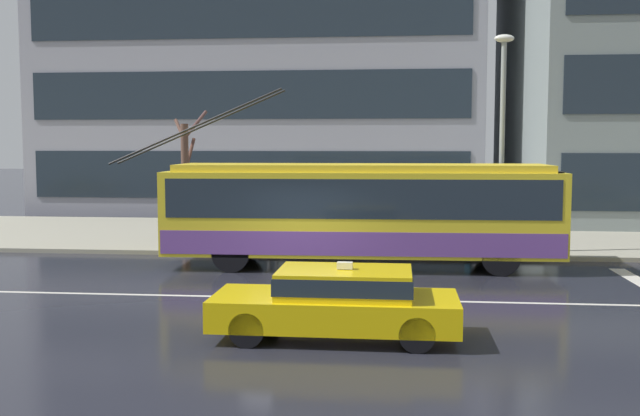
{
  "coord_description": "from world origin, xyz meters",
  "views": [
    {
      "loc": [
        2.33,
        -17.41,
        3.52
      ],
      "look_at": [
        0.25,
        3.24,
        1.68
      ],
      "focal_mm": 40.84,
      "sensor_mm": 36.0,
      "label": 1
    }
  ],
  "objects_px": {
    "bus_shelter": "(326,190)",
    "pedestrian_at_shelter": "(468,200)",
    "street_tree_bare": "(186,174)",
    "street_lamp": "(502,125)",
    "pedestrian_approaching_curb": "(228,217)",
    "taxi_oncoming_near": "(339,300)",
    "trolleybus": "(361,211)"
  },
  "relations": [
    {
      "from": "pedestrian_at_shelter",
      "to": "street_lamp",
      "type": "height_order",
      "value": "street_lamp"
    },
    {
      "from": "taxi_oncoming_near",
      "to": "bus_shelter",
      "type": "distance_m",
      "value": 11.24
    },
    {
      "from": "street_lamp",
      "to": "pedestrian_approaching_curb",
      "type": "bearing_deg",
      "value": 173.47
    },
    {
      "from": "street_tree_bare",
      "to": "pedestrian_approaching_curb",
      "type": "bearing_deg",
      "value": -27.56
    },
    {
      "from": "taxi_oncoming_near",
      "to": "pedestrian_at_shelter",
      "type": "relative_size",
      "value": 2.19
    },
    {
      "from": "trolleybus",
      "to": "bus_shelter",
      "type": "height_order",
      "value": "trolleybus"
    },
    {
      "from": "taxi_oncoming_near",
      "to": "street_tree_bare",
      "type": "xyz_separation_m",
      "value": [
        -6.26,
        11.89,
        1.75
      ]
    },
    {
      "from": "street_lamp",
      "to": "street_tree_bare",
      "type": "xyz_separation_m",
      "value": [
        -10.55,
        1.9,
        -1.64
      ]
    },
    {
      "from": "pedestrian_at_shelter",
      "to": "pedestrian_approaching_curb",
      "type": "relative_size",
      "value": 1.28
    },
    {
      "from": "pedestrian_approaching_curb",
      "to": "street_tree_bare",
      "type": "distance_m",
      "value": 2.36
    },
    {
      "from": "street_tree_bare",
      "to": "trolleybus",
      "type": "bearing_deg",
      "value": -33.71
    },
    {
      "from": "trolleybus",
      "to": "taxi_oncoming_near",
      "type": "relative_size",
      "value": 2.87
    },
    {
      "from": "trolleybus",
      "to": "bus_shelter",
      "type": "distance_m",
      "value": 3.7
    },
    {
      "from": "trolleybus",
      "to": "street_lamp",
      "type": "bearing_deg",
      "value": 28.88
    },
    {
      "from": "bus_shelter",
      "to": "pedestrian_at_shelter",
      "type": "relative_size",
      "value": 1.89
    },
    {
      "from": "bus_shelter",
      "to": "street_tree_bare",
      "type": "distance_m",
      "value": 5.07
    },
    {
      "from": "trolleybus",
      "to": "taxi_oncoming_near",
      "type": "height_order",
      "value": "trolleybus"
    },
    {
      "from": "bus_shelter",
      "to": "pedestrian_approaching_curb",
      "type": "bearing_deg",
      "value": -178.48
    },
    {
      "from": "trolleybus",
      "to": "taxi_oncoming_near",
      "type": "distance_m",
      "value": 7.73
    },
    {
      "from": "bus_shelter",
      "to": "trolleybus",
      "type": "bearing_deg",
      "value": -68.59
    },
    {
      "from": "trolleybus",
      "to": "street_lamp",
      "type": "xyz_separation_m",
      "value": [
        4.21,
        2.32,
        2.48
      ]
    },
    {
      "from": "street_tree_bare",
      "to": "street_lamp",
      "type": "bearing_deg",
      "value": -10.2
    },
    {
      "from": "trolleybus",
      "to": "pedestrian_at_shelter",
      "type": "bearing_deg",
      "value": 33.88
    },
    {
      "from": "trolleybus",
      "to": "street_tree_bare",
      "type": "bearing_deg",
      "value": 146.29
    },
    {
      "from": "taxi_oncoming_near",
      "to": "street_tree_bare",
      "type": "height_order",
      "value": "street_tree_bare"
    },
    {
      "from": "pedestrian_at_shelter",
      "to": "street_tree_bare",
      "type": "relative_size",
      "value": 0.44
    },
    {
      "from": "taxi_oncoming_near",
      "to": "pedestrian_at_shelter",
      "type": "distance_m",
      "value": 10.41
    },
    {
      "from": "trolleybus",
      "to": "bus_shelter",
      "type": "bearing_deg",
      "value": 111.41
    },
    {
      "from": "pedestrian_at_shelter",
      "to": "pedestrian_approaching_curb",
      "type": "height_order",
      "value": "pedestrian_at_shelter"
    },
    {
      "from": "trolleybus",
      "to": "pedestrian_approaching_curb",
      "type": "distance_m",
      "value": 5.74
    },
    {
      "from": "bus_shelter",
      "to": "street_tree_bare",
      "type": "xyz_separation_m",
      "value": [
        -4.99,
        0.8,
        0.47
      ]
    },
    {
      "from": "pedestrian_at_shelter",
      "to": "pedestrian_approaching_curb",
      "type": "distance_m",
      "value": 7.96
    }
  ]
}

